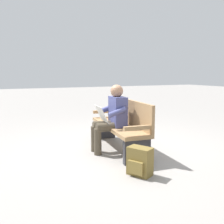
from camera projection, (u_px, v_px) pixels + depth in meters
ground_plane at (118, 149)px, 4.60m from camera, size 40.00×40.00×0.00m
bench_near at (122, 124)px, 4.56m from camera, size 1.84×0.67×0.90m
person_seated at (112, 116)px, 4.36m from camera, size 0.60×0.60×1.18m
backpack at (140, 162)px, 3.39m from camera, size 0.37×0.34×0.39m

